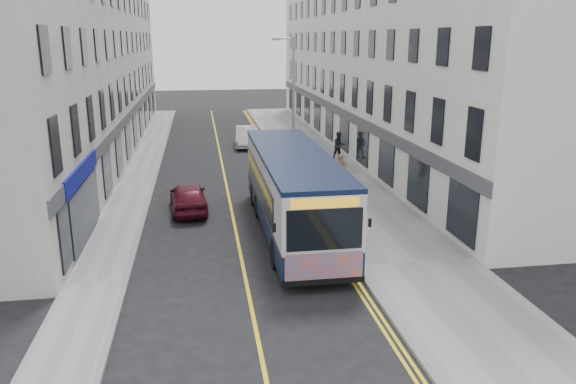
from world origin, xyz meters
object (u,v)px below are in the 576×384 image
object	(u,v)px
streetlamp	(292,100)
bicycle	(339,214)
pedestrian_far	(339,146)
car_white	(247,137)
car_maroon	(188,197)
city_bus	(293,190)
pedestrian_near	(341,171)

from	to	relation	value
streetlamp	bicycle	xyz separation A→B (m)	(0.23, -10.98, -3.72)
pedestrian_far	car_white	distance (m)	8.36
car_maroon	pedestrian_far	bearing A→B (deg)	-139.04
city_bus	car_white	distance (m)	19.76
pedestrian_far	car_maroon	world-z (taller)	pedestrian_far
city_bus	bicycle	bearing A→B (deg)	4.76
pedestrian_near	car_maroon	bearing A→B (deg)	-151.78
pedestrian_near	car_white	distance (m)	13.71
streetlamp	car_maroon	distance (m)	10.28
city_bus	car_maroon	distance (m)	5.92
streetlamp	city_bus	world-z (taller)	streetlamp
car_white	pedestrian_near	bearing A→B (deg)	-68.17
bicycle	pedestrian_near	distance (m)	6.67
pedestrian_far	city_bus	bearing A→B (deg)	-119.89
pedestrian_far	car_maroon	distance (m)	13.78
pedestrian_far	car_white	bearing A→B (deg)	123.94
streetlamp	car_maroon	size ratio (longest dim) A/B	1.95
pedestrian_near	car_white	world-z (taller)	pedestrian_near
streetlamp	bicycle	distance (m)	11.59
car_maroon	bicycle	bearing A→B (deg)	146.38
city_bus	pedestrian_near	bearing A→B (deg)	60.66
car_white	car_maroon	bearing A→B (deg)	-99.54
bicycle	pedestrian_far	bearing A→B (deg)	-23.53
streetlamp	car_white	distance (m)	9.54
bicycle	pedestrian_far	world-z (taller)	pedestrian_far
city_bus	car_maroon	bearing A→B (deg)	139.08
car_white	car_maroon	xyz separation A→B (m)	(-4.12, -15.93, -0.04)
bicycle	car_maroon	distance (m)	7.36
bicycle	car_white	xyz separation A→B (m)	(-2.28, 19.56, 0.07)
pedestrian_near	streetlamp	bearing A→B (deg)	122.06
streetlamp	pedestrian_near	distance (m)	5.97
bicycle	pedestrian_far	xyz separation A→B (m)	(3.33, 13.37, 0.37)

